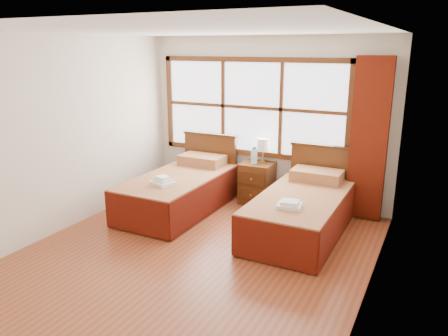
% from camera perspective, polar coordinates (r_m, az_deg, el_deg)
% --- Properties ---
extents(floor, '(4.50, 4.50, 0.00)m').
position_cam_1_polar(floor, '(5.44, -3.70, -11.03)').
color(floor, brown).
rests_on(floor, ground).
extents(ceiling, '(4.50, 4.50, 0.00)m').
position_cam_1_polar(ceiling, '(4.86, -4.25, 17.51)').
color(ceiling, white).
rests_on(ceiling, wall_back).
extents(wall_back, '(4.00, 0.00, 4.00)m').
position_cam_1_polar(wall_back, '(6.98, 5.60, 6.17)').
color(wall_back, silver).
rests_on(wall_back, floor).
extents(wall_left, '(0.00, 4.50, 4.50)m').
position_cam_1_polar(wall_left, '(6.24, -19.97, 4.19)').
color(wall_left, silver).
rests_on(wall_left, floor).
extents(wall_right, '(0.00, 4.50, 4.50)m').
position_cam_1_polar(wall_right, '(4.35, 19.32, -0.43)').
color(wall_right, silver).
rests_on(wall_right, floor).
extents(window, '(3.16, 0.06, 1.56)m').
position_cam_1_polar(window, '(7.01, 3.61, 7.91)').
color(window, white).
rests_on(window, wall_back).
extents(curtain, '(0.50, 0.16, 2.30)m').
position_cam_1_polar(curtain, '(6.47, 18.43, 3.52)').
color(curtain, '#601709').
rests_on(curtain, wall_back).
extents(bed_left, '(1.06, 2.08, 1.03)m').
position_cam_1_polar(bed_left, '(6.73, -5.67, -2.83)').
color(bed_left, '#40230D').
rests_on(bed_left, floor).
extents(bed_right, '(1.06, 2.08, 1.03)m').
position_cam_1_polar(bed_right, '(5.97, 10.16, -5.47)').
color(bed_right, '#40230D').
rests_on(bed_right, floor).
extents(nightstand, '(0.49, 0.48, 0.66)m').
position_cam_1_polar(nightstand, '(6.99, 4.33, -1.98)').
color(nightstand, '#542B12').
rests_on(nightstand, floor).
extents(towels_left, '(0.35, 0.32, 0.12)m').
position_cam_1_polar(towels_left, '(6.22, -8.00, -1.72)').
color(towels_left, white).
rests_on(towels_left, bed_left).
extents(towels_right, '(0.32, 0.29, 0.08)m').
position_cam_1_polar(towels_right, '(5.37, 8.57, -4.73)').
color(towels_right, white).
rests_on(towels_right, bed_right).
extents(lamp, '(0.20, 0.20, 0.39)m').
position_cam_1_polar(lamp, '(6.91, 5.13, 2.96)').
color(lamp, '#B57F3A').
rests_on(lamp, nightstand).
extents(bottle_near, '(0.07, 0.07, 0.26)m').
position_cam_1_polar(bottle_near, '(6.86, 3.82, 1.58)').
color(bottle_near, silver).
rests_on(bottle_near, nightstand).
extents(bottle_far, '(0.07, 0.07, 0.27)m').
position_cam_1_polar(bottle_far, '(6.87, 4.08, 1.61)').
color(bottle_far, silver).
rests_on(bottle_far, nightstand).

